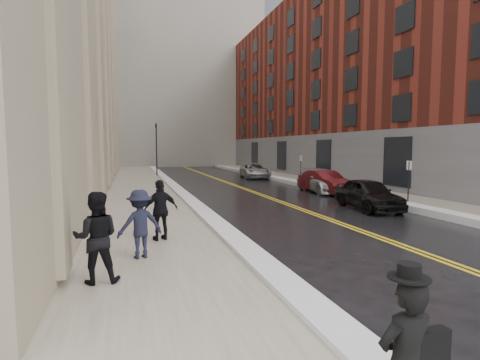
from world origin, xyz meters
TOP-DOWN VIEW (x-y plane):
  - ground at (0.00, 0.00)m, footprint 160.00×160.00m
  - sidewalk_left at (-4.50, 16.00)m, footprint 4.00×64.00m
  - sidewalk_right at (9.00, 16.00)m, footprint 3.00×64.00m
  - lane_stripe_a at (2.38, 16.00)m, footprint 0.12×64.00m
  - lane_stripe_b at (2.62, 16.00)m, footprint 0.12×64.00m
  - snow_ridge_left at (-2.20, 16.00)m, footprint 0.70×60.80m
  - snow_ridge_right at (7.15, 16.00)m, footprint 0.85×60.80m
  - building_right at (17.50, 23.00)m, footprint 14.00×50.00m
  - tower_far_center at (1.00, 56.00)m, footprint 28.00×16.00m
  - tower_far_right at (14.00, 66.00)m, footprint 22.00×18.00m
  - tower_far_left at (-12.00, 72.00)m, footprint 22.00×18.00m
  - traffic_signal at (-2.60, 30.00)m, footprint 0.18×0.15m
  - parking_sign_near at (7.90, 8.00)m, footprint 0.06×0.35m
  - parking_sign_far at (7.90, 20.00)m, footprint 0.06×0.35m
  - car_black at (5.47, 7.78)m, footprint 2.10×4.37m
  - car_maroon at (6.62, 13.84)m, footprint 1.73×4.38m
  - car_silver_near at (6.80, 14.52)m, footprint 2.41×5.19m
  - car_silver_far at (6.09, 25.95)m, footprint 2.94×5.25m
  - pedestrian_a at (-5.78, 0.83)m, footprint 0.92×0.73m
  - pedestrian_b at (-4.90, 2.34)m, footprint 1.22×0.88m
  - pedestrian_c at (-4.26, 4.00)m, footprint 1.12×0.70m

SIDE VIEW (x-z plane):
  - ground at x=0.00m, z-range 0.00..0.00m
  - lane_stripe_a at x=2.38m, z-range 0.00..0.01m
  - lane_stripe_b at x=2.62m, z-range 0.00..0.01m
  - sidewalk_left at x=-4.50m, z-range 0.00..0.15m
  - sidewalk_right at x=9.00m, z-range 0.00..0.15m
  - snow_ridge_left at x=-2.20m, z-range 0.00..0.26m
  - snow_ridge_right at x=7.15m, z-range 0.00..0.30m
  - car_silver_far at x=6.09m, z-range 0.00..1.39m
  - car_maroon at x=6.62m, z-range 0.00..1.42m
  - car_black at x=5.47m, z-range 0.00..1.44m
  - car_silver_near at x=6.80m, z-range 0.00..1.47m
  - pedestrian_b at x=-4.90m, z-range 0.15..1.85m
  - pedestrian_c at x=-4.26m, z-range 0.15..1.93m
  - pedestrian_a at x=-5.78m, z-range 0.15..2.00m
  - parking_sign_near at x=7.90m, z-range 0.24..2.47m
  - parking_sign_far at x=7.90m, z-range 0.24..2.47m
  - traffic_signal at x=-2.60m, z-range 0.48..5.68m
  - building_right at x=17.50m, z-range 0.00..18.00m
  - tower_far_right at x=14.00m, z-range 0.00..44.00m
  - tower_far_center at x=1.00m, z-range 0.00..52.00m
  - tower_far_left at x=-12.00m, z-range 0.00..60.00m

